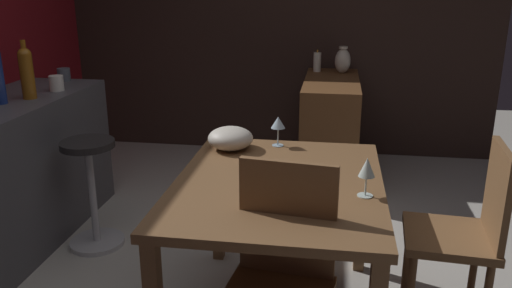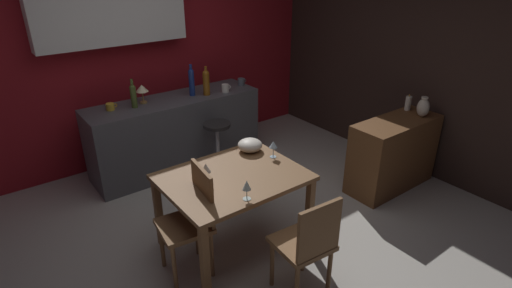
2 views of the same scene
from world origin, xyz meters
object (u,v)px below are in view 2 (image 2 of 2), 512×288
object	(u,v)px
wine_glass_center	(247,186)
vase_ceramic_ivory	(423,107)
wine_bottle_amber	(206,81)
counter_lamp	(142,89)
cup_mustard	(110,107)
chair_near_window	(192,218)
wine_glass_right	(206,168)
dining_table	(233,184)
pillar_candle_tall	(408,103)
cup_slate	(241,82)
wine_bottle_olive	(133,95)
sideboard_cabinet	(393,154)
wine_bottle_cobalt	(192,81)
chair_by_doorway	(308,244)
cup_white	(225,88)
wine_glass_left	(273,145)
fruit_bowl	(250,145)
bar_stool	(218,148)

from	to	relation	value
wine_glass_center	vase_ceramic_ivory	bearing A→B (deg)	2.04
wine_bottle_amber	counter_lamp	world-z (taller)	wine_bottle_amber
cup_mustard	chair_near_window	bearing A→B (deg)	-90.82
wine_glass_right	wine_bottle_amber	size ratio (longest dim) A/B	0.52
dining_table	wine_bottle_amber	xyz separation A→B (m)	(0.71, 1.61, 0.42)
wine_glass_right	pillar_candle_tall	world-z (taller)	pillar_candle_tall
counter_lamp	cup_slate	bearing A→B (deg)	-4.09
wine_bottle_amber	wine_bottle_olive	bearing A→B (deg)	173.66
sideboard_cabinet	wine_bottle_cobalt	world-z (taller)	wine_bottle_cobalt
dining_table	wine_glass_right	world-z (taller)	wine_glass_right
vase_ceramic_ivory	wine_glass_center	bearing A→B (deg)	-177.96
sideboard_cabinet	chair_by_doorway	bearing A→B (deg)	-161.73
pillar_candle_tall	counter_lamp	bearing A→B (deg)	142.78
wine_bottle_olive	counter_lamp	xyz separation A→B (m)	(0.14, 0.08, 0.02)
wine_bottle_amber	wine_bottle_olive	size ratio (longest dim) A/B	1.08
wine_bottle_olive	pillar_candle_tall	bearing A→B (deg)	-34.57
wine_glass_right	wine_bottle_cobalt	bearing A→B (deg)	64.44
chair_by_doorway	cup_white	world-z (taller)	cup_white
dining_table	vase_ceramic_ivory	xyz separation A→B (m)	(2.36, -0.29, 0.28)
chair_by_doorway	cup_slate	world-z (taller)	cup_slate
wine_bottle_olive	pillar_candle_tall	size ratio (longest dim) A/B	1.71
chair_by_doorway	wine_bottle_olive	distance (m)	2.63
chair_by_doorway	wine_bottle_cobalt	distance (m)	2.66
wine_glass_left	cup_slate	bearing A→B (deg)	64.36
fruit_bowl	vase_ceramic_ivory	size ratio (longest dim) A/B	1.05
sideboard_cabinet	wine_glass_left	distance (m)	1.64
wine_bottle_amber	wine_bottle_cobalt	bearing A→B (deg)	149.17
cup_slate	sideboard_cabinet	bearing A→B (deg)	-68.07
wine_glass_right	pillar_candle_tall	distance (m)	2.66
wine_glass_left	fruit_bowl	distance (m)	0.27
wine_glass_right	fruit_bowl	xyz separation A→B (m)	(0.65, 0.28, -0.08)
chair_near_window	wine_glass_right	bearing A→B (deg)	21.47
sideboard_cabinet	wine_glass_center	bearing A→B (deg)	-175.50
wine_glass_center	wine_bottle_olive	world-z (taller)	wine_bottle_olive
chair_near_window	wine_bottle_amber	xyz separation A→B (m)	(1.16, 1.67, 0.55)
sideboard_cabinet	wine_bottle_amber	bearing A→B (deg)	126.40
wine_bottle_cobalt	pillar_candle_tall	size ratio (longest dim) A/B	2.00
chair_by_doorway	wine_glass_left	bearing A→B (deg)	66.18
cup_white	wine_bottle_amber	bearing A→B (deg)	169.73
wine_glass_left	wine_bottle_cobalt	size ratio (longest dim) A/B	0.42
wine_glass_left	pillar_candle_tall	bearing A→B (deg)	-3.83
wine_glass_center	cup_mustard	world-z (taller)	cup_mustard
dining_table	bar_stool	distance (m)	1.37
vase_ceramic_ivory	pillar_candle_tall	bearing A→B (deg)	77.97
bar_stool	wine_bottle_olive	xyz separation A→B (m)	(-0.76, 0.50, 0.68)
chair_near_window	fruit_bowl	size ratio (longest dim) A/B	4.00
bar_stool	pillar_candle_tall	world-z (taller)	pillar_candle_tall
sideboard_cabinet	cup_slate	distance (m)	2.12
chair_near_window	wine_bottle_cobalt	xyz separation A→B (m)	(1.00, 1.76, 0.56)
wine_glass_center	fruit_bowl	size ratio (longest dim) A/B	0.70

